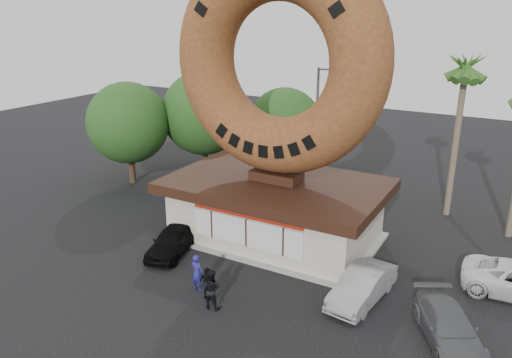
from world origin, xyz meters
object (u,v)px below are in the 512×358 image
object	(u,v)px
donut_shop	(276,208)
car_black	(172,241)
person_center	(211,289)
car_silver	(362,286)
street_lamp	(319,119)
giant_donut	(278,61)
car_grey	(449,327)
person_right	(207,284)
person_left	(197,273)

from	to	relation	value
donut_shop	car_black	xyz separation A→B (m)	(-3.73, -4.15, -1.09)
person_center	car_silver	size ratio (longest dim) A/B	0.41
street_lamp	donut_shop	bearing A→B (deg)	-79.50
giant_donut	car_grey	distance (m)	13.88
donut_shop	car_black	distance (m)	5.69
person_center	car_grey	size ratio (longest dim) A/B	0.40
donut_shop	person_right	bearing A→B (deg)	-87.67
giant_donut	person_left	distance (m)	10.67
donut_shop	car_silver	bearing A→B (deg)	-30.89
donut_shop	car_silver	xyz separation A→B (m)	(6.01, -3.60, -1.07)
car_grey	giant_donut	bearing A→B (deg)	125.49
donut_shop	person_center	size ratio (longest dim) A/B	6.43
street_lamp	person_right	world-z (taller)	street_lamp
donut_shop	car_black	bearing A→B (deg)	-132.01
person_right	car_black	xyz separation A→B (m)	(-4.01, 2.63, -0.09)
car_black	person_left	bearing A→B (deg)	-49.14
street_lamp	person_center	xyz separation A→B (m)	(2.60, -17.21, -3.61)
donut_shop	car_grey	size ratio (longest dim) A/B	2.57
giant_donut	car_silver	xyz separation A→B (m)	(6.01, -3.61, -8.69)
giant_donut	person_left	world-z (taller)	giant_donut
person_center	car_grey	xyz separation A→B (m)	(8.94, 2.51, -0.24)
person_left	person_right	xyz separation A→B (m)	(0.82, -0.39, -0.11)
giant_donut	car_silver	world-z (taller)	giant_donut
donut_shop	person_left	distance (m)	6.47
person_center	car_silver	distance (m)	6.38
person_left	car_black	size ratio (longest dim) A/B	0.44
person_left	person_right	distance (m)	0.92
car_silver	car_grey	size ratio (longest dim) A/B	0.97
person_left	giant_donut	bearing A→B (deg)	-91.09
street_lamp	giant_donut	bearing A→B (deg)	-79.49
street_lamp	person_right	xyz separation A→B (m)	(2.13, -16.80, -3.72)
person_left	person_right	size ratio (longest dim) A/B	1.15
person_right	car_black	size ratio (longest dim) A/B	0.38
car_black	giant_donut	bearing A→B (deg)	34.04
car_grey	person_right	bearing A→B (deg)	163.92
person_right	car_grey	size ratio (longest dim) A/B	0.35
car_silver	car_black	bearing A→B (deg)	-169.61
giant_donut	street_lamp	bearing A→B (deg)	100.51
giant_donut	street_lamp	distance (m)	11.29
car_black	donut_shop	bearing A→B (deg)	33.93
street_lamp	person_right	size ratio (longest dim) A/B	5.27
person_left	car_grey	distance (m)	10.38
car_grey	car_silver	bearing A→B (deg)	134.86
person_right	street_lamp	bearing A→B (deg)	-67.97
street_lamp	car_silver	bearing A→B (deg)	-59.97
donut_shop	car_silver	size ratio (longest dim) A/B	2.65
person_left	person_right	world-z (taller)	person_left
street_lamp	car_black	distance (m)	14.79
car_black	car_grey	world-z (taller)	car_black
person_center	car_black	xyz separation A→B (m)	(-4.48, 3.05, -0.20)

